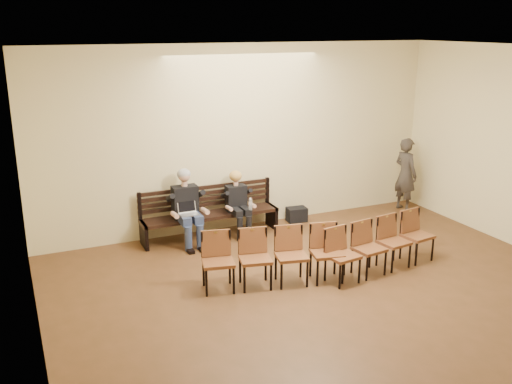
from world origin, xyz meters
The scene contains 11 objects.
ground centered at (0.00, 0.00, 0.00)m, with size 10.00×10.00×0.00m, color brown.
room_walls centered at (0.00, 0.79, 2.54)m, with size 8.02×10.01×3.51m.
bench centered at (-0.81, 4.65, 0.23)m, with size 2.60×0.90×0.45m, color black.
seated_man centered at (-1.30, 4.53, 0.67)m, with size 0.56×0.78×1.35m, color black, non-canonical shape.
seated_woman centered at (-0.31, 4.53, 0.54)m, with size 0.46×0.64×1.08m, color black, non-canonical shape.
laptop centered at (-1.32, 4.34, 0.57)m, with size 0.33×0.26×0.24m, color silver.
water_bottle centered at (-0.19, 4.23, 0.56)m, with size 0.07×0.07×0.23m, color silver.
bag centered at (1.05, 4.75, 0.14)m, with size 0.39×0.27×0.29m, color black.
passerby centered at (3.50, 4.50, 0.90)m, with size 0.65×0.43×1.79m, color #36312C.
chair_row_front centered at (-0.64, 2.32, 0.44)m, with size 2.15×0.48×0.88m, color brown.
chair_row_back centered at (1.17, 2.09, 0.43)m, with size 2.07×0.46×0.85m, color brown.
Camera 1 is at (-4.13, -4.83, 3.83)m, focal length 40.00 mm.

